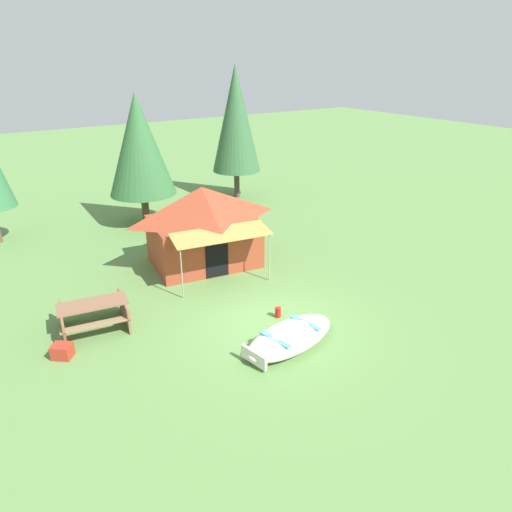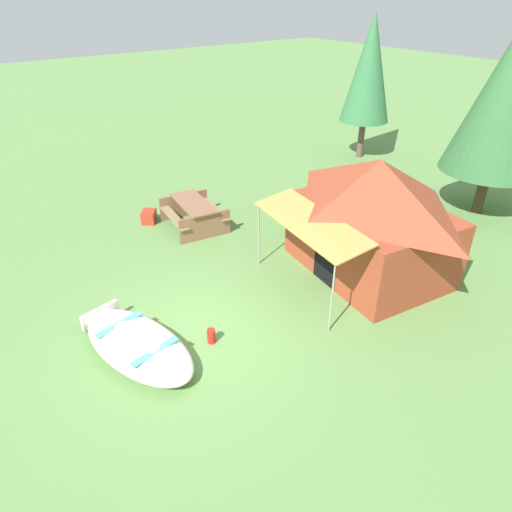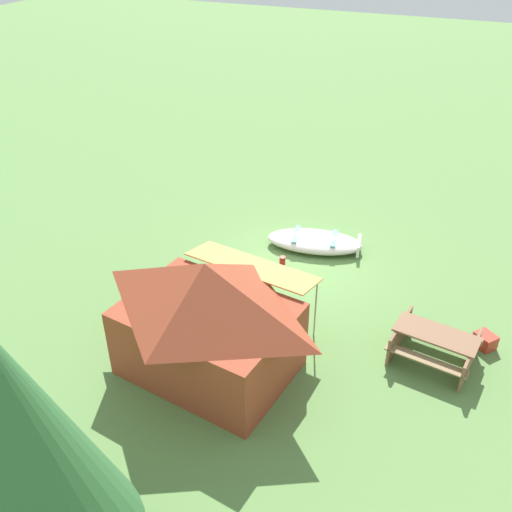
{
  "view_description": "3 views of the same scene",
  "coord_description": "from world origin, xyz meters",
  "px_view_note": "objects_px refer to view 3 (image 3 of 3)",
  "views": [
    {
      "loc": [
        -6.36,
        -8.93,
        6.7
      ],
      "look_at": [
        0.5,
        1.5,
        1.29
      ],
      "focal_mm": 32.87,
      "sensor_mm": 36.0,
      "label": 1
    },
    {
      "loc": [
        6.15,
        -3.26,
        5.91
      ],
      "look_at": [
        -0.37,
        1.67,
        1.02
      ],
      "focal_mm": 32.23,
      "sensor_mm": 36.0,
      "label": 2
    },
    {
      "loc": [
        -4.16,
        12.44,
        8.69
      ],
      "look_at": [
        0.42,
        1.68,
        1.23
      ],
      "focal_mm": 39.87,
      "sensor_mm": 36.0,
      "label": 3
    }
  ],
  "objects_px": {
    "canvas_cabin_tent": "(208,317)",
    "pine_tree_far_center": "(10,444)",
    "cooler_box": "(485,341)",
    "beached_rowboat": "(315,241)",
    "picnic_table": "(435,343)",
    "fuel_can": "(282,261)"
  },
  "relations": [
    {
      "from": "pine_tree_far_center",
      "to": "picnic_table",
      "type": "bearing_deg",
      "value": -120.32
    },
    {
      "from": "beached_rowboat",
      "to": "picnic_table",
      "type": "relative_size",
      "value": 1.5
    },
    {
      "from": "cooler_box",
      "to": "pine_tree_far_center",
      "type": "height_order",
      "value": "pine_tree_far_center"
    },
    {
      "from": "canvas_cabin_tent",
      "to": "pine_tree_far_center",
      "type": "distance_m",
      "value": 5.44
    },
    {
      "from": "fuel_can",
      "to": "cooler_box",
      "type": "bearing_deg",
      "value": 166.32
    },
    {
      "from": "canvas_cabin_tent",
      "to": "pine_tree_far_center",
      "type": "relative_size",
      "value": 0.75
    },
    {
      "from": "cooler_box",
      "to": "fuel_can",
      "type": "xyz_separation_m",
      "value": [
        5.4,
        -1.31,
        -0.03
      ]
    },
    {
      "from": "canvas_cabin_tent",
      "to": "cooler_box",
      "type": "bearing_deg",
      "value": -150.67
    },
    {
      "from": "beached_rowboat",
      "to": "canvas_cabin_tent",
      "type": "height_order",
      "value": "canvas_cabin_tent"
    },
    {
      "from": "cooler_box",
      "to": "pine_tree_far_center",
      "type": "bearing_deg",
      "value": 57.08
    },
    {
      "from": "canvas_cabin_tent",
      "to": "cooler_box",
      "type": "distance_m",
      "value": 6.33
    },
    {
      "from": "beached_rowboat",
      "to": "pine_tree_far_center",
      "type": "relative_size",
      "value": 0.55
    },
    {
      "from": "beached_rowboat",
      "to": "canvas_cabin_tent",
      "type": "bearing_deg",
      "value": 84.43
    },
    {
      "from": "fuel_can",
      "to": "pine_tree_far_center",
      "type": "xyz_separation_m",
      "value": [
        -0.14,
        9.44,
        3.17
      ]
    },
    {
      "from": "canvas_cabin_tent",
      "to": "fuel_can",
      "type": "distance_m",
      "value": 4.53
    },
    {
      "from": "beached_rowboat",
      "to": "cooler_box",
      "type": "distance_m",
      "value": 5.5
    },
    {
      "from": "canvas_cabin_tent",
      "to": "cooler_box",
      "type": "relative_size",
      "value": 9.01
    },
    {
      "from": "beached_rowboat",
      "to": "cooler_box",
      "type": "height_order",
      "value": "beached_rowboat"
    },
    {
      "from": "canvas_cabin_tent",
      "to": "fuel_can",
      "type": "relative_size",
      "value": 13.71
    },
    {
      "from": "cooler_box",
      "to": "fuel_can",
      "type": "height_order",
      "value": "cooler_box"
    },
    {
      "from": "canvas_cabin_tent",
      "to": "fuel_can",
      "type": "xyz_separation_m",
      "value": [
        -0.01,
        -4.35,
        -1.26
      ]
    },
    {
      "from": "cooler_box",
      "to": "pine_tree_far_center",
      "type": "distance_m",
      "value": 10.18
    }
  ]
}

